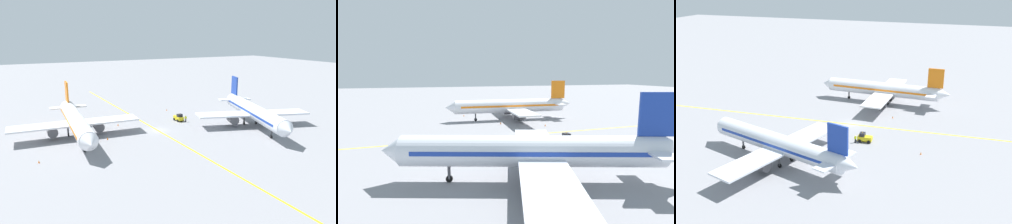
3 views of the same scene
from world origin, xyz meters
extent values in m
plane|color=gray|center=(0.00, 0.00, 0.00)|extent=(400.00, 400.00, 0.00)
cube|color=yellow|center=(0.00, 0.00, 0.00)|extent=(4.82, 119.93, 0.01)
cylinder|color=silver|center=(-22.65, 7.32, 3.80)|extent=(12.18, 29.75, 3.60)
cone|color=silver|center=(-17.93, 22.82, 3.80)|extent=(3.97, 3.29, 3.42)
cone|color=silver|center=(-27.46, -8.46, 4.10)|extent=(3.80, 3.76, 3.06)
cube|color=#193899|center=(-22.65, 7.32, 3.95)|extent=(11.35, 26.89, 0.50)
cube|color=silver|center=(-22.94, 6.36, 3.08)|extent=(28.30, 13.13, 0.36)
cylinder|color=#4C4C51|center=(-27.72, 7.82, 1.83)|extent=(3.04, 3.70, 2.20)
cylinder|color=#4C4C51|center=(-18.16, 4.91, 1.83)|extent=(3.04, 3.70, 2.20)
cube|color=#193899|center=(-26.73, -6.07, 8.10)|extent=(1.51, 3.93, 5.00)
cube|color=silver|center=(-26.58, -5.59, 4.20)|extent=(9.31, 4.92, 0.24)
cylinder|color=#4C4C51|center=(-19.85, 16.50, 1.40)|extent=(0.36, 0.36, 2.00)
cylinder|color=black|center=(-19.85, 16.50, 0.40)|extent=(0.50, 0.85, 0.80)
cylinder|color=#4C4C51|center=(-24.76, 5.87, 1.40)|extent=(0.36, 0.36, 2.00)
cylinder|color=black|center=(-24.76, 5.87, 0.40)|extent=(0.50, 0.85, 0.80)
cylinder|color=#4C4C51|center=(-21.70, 4.94, 1.40)|extent=(0.36, 0.36, 2.00)
cylinder|color=black|center=(-21.70, 4.94, 0.40)|extent=(0.50, 0.85, 0.80)
cylinder|color=white|center=(18.31, -2.78, 3.80)|extent=(4.96, 30.13, 3.60)
cone|color=white|center=(19.04, 13.40, 3.80)|extent=(3.53, 2.55, 3.42)
cone|color=white|center=(17.56, -19.27, 4.10)|extent=(3.19, 3.14, 3.06)
cube|color=orange|center=(18.31, -2.78, 3.95)|extent=(4.86, 27.14, 0.50)
cube|color=white|center=(18.26, -3.78, 3.08)|extent=(28.21, 6.47, 0.36)
cylinder|color=#4C4C51|center=(13.27, -3.56, 1.83)|extent=(2.34, 3.30, 2.20)
cylinder|color=#4C4C51|center=(23.26, -4.01, 1.83)|extent=(2.34, 3.30, 2.20)
cube|color=orange|center=(17.67, -16.77, 8.10)|extent=(0.54, 4.01, 5.00)
cube|color=white|center=(17.70, -16.27, 4.20)|extent=(9.10, 2.81, 0.24)
cylinder|color=#4C4C51|center=(18.75, 6.81, 1.40)|extent=(0.36, 0.36, 2.00)
cylinder|color=black|center=(18.75, 6.81, 0.40)|extent=(0.32, 0.81, 0.80)
cylinder|color=#4C4C51|center=(16.62, -4.71, 1.40)|extent=(0.36, 0.36, 2.00)
cylinder|color=black|center=(16.62, -4.71, 0.40)|extent=(0.32, 0.81, 0.80)
cylinder|color=#4C4C51|center=(19.82, -4.85, 1.40)|extent=(0.36, 0.36, 2.00)
cylinder|color=black|center=(19.82, -4.85, 0.40)|extent=(0.32, 0.81, 0.80)
cube|color=gold|center=(-8.57, -5.62, 0.80)|extent=(1.61, 3.05, 0.90)
cube|color=black|center=(-8.59, -5.07, 1.60)|extent=(1.31, 1.15, 0.70)
sphere|color=orange|center=(-8.59, -5.07, 2.03)|extent=(0.16, 0.16, 0.16)
cylinder|color=black|center=(-9.36, -4.67, 0.35)|extent=(0.28, 0.71, 0.70)
cylinder|color=black|center=(-7.86, -4.61, 0.35)|extent=(0.28, 0.71, 0.70)
cylinder|color=black|center=(-9.29, -6.62, 0.35)|extent=(0.28, 0.71, 0.70)
cylinder|color=black|center=(-7.79, -6.56, 0.35)|extent=(0.28, 0.71, 0.70)
cylinder|color=#23232D|center=(-9.84, -3.83, 0.42)|extent=(0.16, 0.16, 0.85)
cylinder|color=#23232D|center=(-9.67, -3.94, 0.42)|extent=(0.16, 0.16, 0.85)
cube|color=#CCD819|center=(-9.75, -3.88, 1.15)|extent=(0.42, 0.38, 0.60)
cylinder|color=#CCD819|center=(-9.95, -3.75, 1.15)|extent=(0.10, 0.10, 0.55)
cylinder|color=#CCD819|center=(-9.55, -4.01, 1.15)|extent=(0.10, 0.10, 0.55)
sphere|color=beige|center=(-9.75, -3.88, 1.57)|extent=(0.22, 0.22, 0.22)
cone|color=orange|center=(12.66, 1.51, 0.28)|extent=(0.32, 0.32, 0.55)
cone|color=orange|center=(27.30, 8.87, 0.28)|extent=(0.32, 0.32, 0.55)
cone|color=orange|center=(7.18, -8.18, 0.28)|extent=(0.32, 0.32, 0.55)
cone|color=orange|center=(-11.02, -17.64, 0.28)|extent=(0.32, 0.32, 0.55)
camera|label=1|loc=(30.77, 67.89, 22.52)|focal=35.00mm
camera|label=2|loc=(-49.75, 18.29, 12.65)|focal=28.00mm
camera|label=3|loc=(-81.48, -25.73, 33.47)|focal=42.00mm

